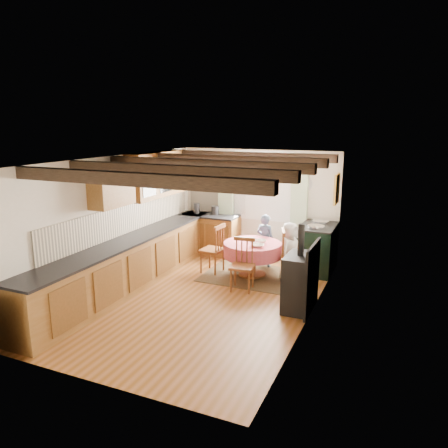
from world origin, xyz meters
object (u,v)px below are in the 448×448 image
at_px(dining_table, 252,260).
at_px(cast_iron_stove, 300,267).
at_px(chair_near, 242,265).
at_px(aga_range, 317,248).
at_px(cup, 253,244).
at_px(chair_right, 292,257).
at_px(chair_left, 212,248).
at_px(child_right, 289,251).
at_px(child_far, 265,241).

relative_size(dining_table, cast_iron_stove, 0.79).
distance_m(dining_table, chair_near, 0.78).
relative_size(aga_range, cup, 9.93).
bearing_deg(chair_right, aga_range, -36.86).
distance_m(chair_left, child_right, 1.55).
relative_size(chair_left, chair_right, 0.97).
xyz_separation_m(chair_right, cast_iron_stove, (0.40, -1.09, 0.20)).
xyz_separation_m(chair_left, child_right, (1.54, 0.21, 0.06)).
xyz_separation_m(chair_near, child_right, (0.63, 0.88, 0.09)).
distance_m(chair_right, cup, 0.78).
bearing_deg(dining_table, cup, -68.77).
height_order(chair_near, aga_range, aga_range).
bearing_deg(child_right, chair_left, 108.12).
height_order(dining_table, aga_range, aga_range).
bearing_deg(cast_iron_stove, cup, 140.01).
xyz_separation_m(dining_table, chair_near, (0.08, -0.76, 0.14)).
xyz_separation_m(chair_left, chair_right, (1.64, 0.02, 0.02)).
relative_size(dining_table, chair_near, 1.18).
bearing_deg(child_far, chair_left, 54.94).
bearing_deg(child_right, child_far, 60.57).
relative_size(chair_right, cup, 9.69).
bearing_deg(child_right, cast_iron_stove, -148.22).
bearing_deg(cast_iron_stove, chair_left, 152.36).
bearing_deg(chair_left, aga_range, 120.25).
bearing_deg(chair_left, dining_table, 101.52).
distance_m(chair_near, child_right, 1.09).
distance_m(chair_near, chair_right, 1.01).
distance_m(child_far, child_right, 0.87).
distance_m(chair_near, cast_iron_stove, 1.23).
bearing_deg(chair_right, dining_table, 66.63).
xyz_separation_m(chair_left, child_far, (0.87, 0.77, 0.06)).
distance_m(dining_table, cast_iron_stove, 1.72).
height_order(child_far, cup, child_far).
xyz_separation_m(aga_range, child_far, (-1.06, -0.14, 0.07)).
relative_size(dining_table, child_right, 1.00).
bearing_deg(chair_near, chair_left, 135.89).
xyz_separation_m(chair_right, cup, (-0.73, -0.14, 0.22)).
height_order(chair_left, chair_right, chair_right).
bearing_deg(chair_left, chair_near, 58.61).
bearing_deg(chair_near, child_right, 46.72).
bearing_deg(cast_iron_stove, chair_near, 160.64).
height_order(dining_table, chair_left, chair_left).
relative_size(chair_near, cup, 8.95).
bearing_deg(cup, aga_range, 44.91).
xyz_separation_m(child_far, cup, (0.04, -0.88, 0.17)).
bearing_deg(cup, cast_iron_stove, -39.99).
bearing_deg(chair_near, cast_iron_stove, -26.93).
relative_size(cast_iron_stove, child_far, 1.27).
xyz_separation_m(cast_iron_stove, child_far, (-1.17, 1.84, -0.15)).
distance_m(chair_right, cast_iron_stove, 1.18).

